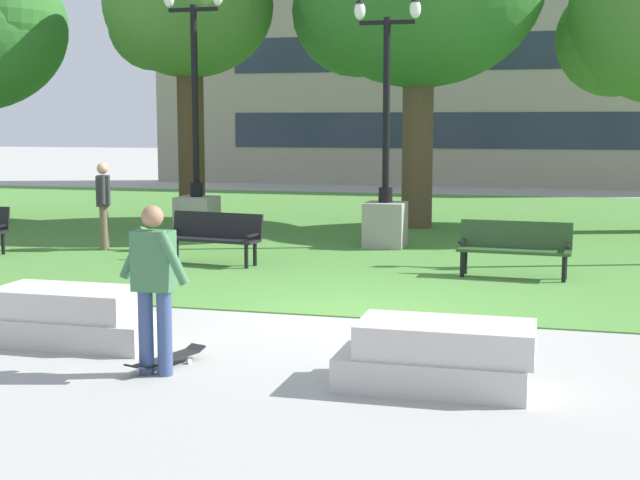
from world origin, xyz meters
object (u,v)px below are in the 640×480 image
object	(u,v)px
park_bench_far_left	(213,234)
person_skateboarder	(154,280)
concrete_block_center	(75,317)
lamp_post_left	(385,197)
park_bench_near_left	(514,245)
lamp_post_center	(197,189)
person_bystander_far_lawn	(103,201)
concrete_block_left	(438,356)
skateboard	(166,359)

from	to	relation	value
park_bench_far_left	person_skateboarder	bearing A→B (deg)	-73.18
concrete_block_center	lamp_post_left	distance (m)	8.88
concrete_block_center	park_bench_near_left	world-z (taller)	park_bench_near_left
lamp_post_center	person_bystander_far_lawn	world-z (taller)	lamp_post_center
park_bench_near_left	lamp_post_left	world-z (taller)	lamp_post_left
concrete_block_center	lamp_post_left	world-z (taller)	lamp_post_left
concrete_block_left	person_skateboarder	bearing A→B (deg)	-174.31
concrete_block_left	park_bench_far_left	size ratio (longest dim) A/B	1.00
skateboard	park_bench_near_left	world-z (taller)	park_bench_near_left
lamp_post_center	park_bench_far_left	bearing A→B (deg)	-62.83
skateboard	lamp_post_center	size ratio (longest dim) A/B	0.19
skateboard	person_bystander_far_lawn	xyz separation A→B (m)	(-4.75, 7.52, 0.90)
park_bench_far_left	lamp_post_center	xyz separation A→B (m)	(-1.64, 3.20, 0.56)
concrete_block_left	park_bench_near_left	world-z (taller)	park_bench_near_left
person_bystander_far_lawn	lamp_post_center	bearing A→B (deg)	62.24
park_bench_near_left	lamp_post_center	size ratio (longest dim) A/B	0.34
concrete_block_left	park_bench_near_left	size ratio (longest dim) A/B	1.01
lamp_post_center	lamp_post_left	distance (m)	4.22
park_bench_near_left	lamp_post_left	bearing A→B (deg)	132.37
person_skateboarder	park_bench_far_left	size ratio (longest dim) A/B	0.92
lamp_post_center	person_bystander_far_lawn	distance (m)	2.37
park_bench_far_left	concrete_block_left	bearing A→B (deg)	-53.08
concrete_block_center	lamp_post_center	size ratio (longest dim) A/B	0.35
lamp_post_left	skateboard	bearing A→B (deg)	-93.43
concrete_block_center	concrete_block_left	size ratio (longest dim) A/B	1.01
concrete_block_left	person_skateboarder	world-z (taller)	person_skateboarder
concrete_block_left	park_bench_near_left	xyz separation A→B (m)	(0.42, 6.35, 0.23)
person_skateboarder	skateboard	xyz separation A→B (m)	(-0.02, 0.28, -0.88)
concrete_block_center	person_bystander_far_lawn	xyz separation A→B (m)	(-3.32, 6.87, 0.68)
lamp_post_left	person_bystander_far_lawn	bearing A→B (deg)	-161.64
concrete_block_left	person_bystander_far_lawn	world-z (taller)	person_bystander_far_lawn
park_bench_near_left	lamp_post_center	distance (m)	7.64
park_bench_near_left	person_bystander_far_lawn	bearing A→B (deg)	171.63
person_skateboarder	lamp_post_left	bearing A→B (deg)	86.76
concrete_block_center	park_bench_near_left	distance (m)	7.36
person_skateboarder	lamp_post_left	xyz separation A→B (m)	(0.54, 9.57, 0.06)
skateboard	park_bench_near_left	xyz separation A→B (m)	(3.24, 6.34, 0.45)
park_bench_far_left	lamp_post_center	distance (m)	3.64
person_skateboarder	park_bench_far_left	xyz separation A→B (m)	(-2.02, 6.70, -0.43)
concrete_block_left	person_skateboarder	distance (m)	2.89
park_bench_far_left	lamp_post_center	world-z (taller)	lamp_post_center
concrete_block_left	park_bench_far_left	world-z (taller)	park_bench_far_left
skateboard	lamp_post_left	world-z (taller)	lamp_post_left
person_skateboarder	lamp_post_left	size ratio (longest dim) A/B	0.35
concrete_block_center	lamp_post_center	distance (m)	9.26
skateboard	lamp_post_center	bearing A→B (deg)	110.79
concrete_block_left	person_bystander_far_lawn	xyz separation A→B (m)	(-7.56, 7.53, 0.68)
concrete_block_center	lamp_post_center	world-z (taller)	lamp_post_center
lamp_post_left	concrete_block_center	bearing A→B (deg)	-102.99
park_bench_far_left	lamp_post_left	size ratio (longest dim) A/B	0.38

